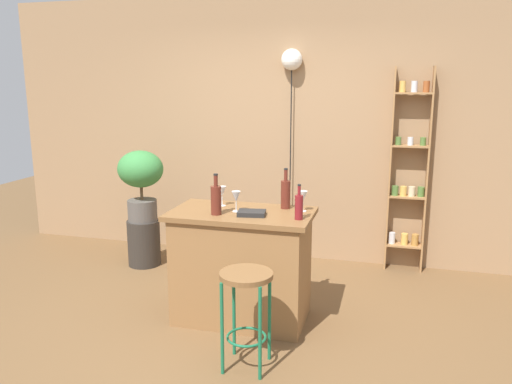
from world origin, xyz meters
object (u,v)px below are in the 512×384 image
(bar_stool, at_px, (246,297))
(cookbook, at_px, (252,213))
(bottle_olive_oil, at_px, (286,193))
(bottle_soda_blue, at_px, (299,206))
(plant_stool, at_px, (144,243))
(wine_glass_left, at_px, (303,197))
(potted_plant, at_px, (141,178))
(spice_shelf, at_px, (408,173))
(bottle_wine_red, at_px, (216,199))
(wine_glass_center, at_px, (222,192))
(wine_glass_right, at_px, (236,197))
(pendant_globe_light, at_px, (292,63))

(bar_stool, relative_size, cookbook, 3.23)
(bottle_olive_oil, bearing_deg, bar_stool, -94.80)
(cookbook, bearing_deg, bottle_soda_blue, -11.88)
(plant_stool, bearing_deg, bottle_olive_oil, -23.78)
(bottle_olive_oil, distance_m, wine_glass_left, 0.16)
(potted_plant, height_order, cookbook, potted_plant)
(spice_shelf, bearing_deg, bottle_wine_red, -131.46)
(bar_stool, distance_m, wine_glass_center, 1.07)
(bottle_soda_blue, xyz_separation_m, wine_glass_center, (-0.69, 0.25, 0.02))
(bar_stool, bearing_deg, spice_shelf, 64.48)
(bottle_wine_red, relative_size, wine_glass_right, 1.94)
(plant_stool, xyz_separation_m, wine_glass_right, (1.32, -0.94, 0.78))
(bar_stool, bearing_deg, bottle_olive_oil, 85.20)
(spice_shelf, height_order, potted_plant, spice_shelf)
(plant_stool, xyz_separation_m, wine_glass_center, (1.15, -0.79, 0.78))
(plant_stool, bearing_deg, bar_stool, -45.37)
(wine_glass_center, bearing_deg, cookbook, -35.80)
(wine_glass_left, distance_m, wine_glass_center, 0.67)
(bottle_wine_red, bearing_deg, wine_glass_left, 23.11)
(bar_stool, height_order, bottle_olive_oil, bottle_olive_oil)
(wine_glass_right, bearing_deg, pendant_globe_light, 85.59)
(pendant_globe_light, bearing_deg, wine_glass_right, -94.41)
(spice_shelf, xyz_separation_m, bottle_soda_blue, (-0.81, -1.62, -0.01))
(wine_glass_left, relative_size, pendant_globe_light, 0.07)
(bottle_wine_red, distance_m, wine_glass_left, 0.68)
(spice_shelf, bearing_deg, wine_glass_center, -137.55)
(plant_stool, bearing_deg, bottle_soda_blue, -29.49)
(spice_shelf, bearing_deg, bottle_olive_oil, -126.56)
(bar_stool, xyz_separation_m, spice_shelf, (1.05, 2.20, 0.50))
(potted_plant, height_order, bottle_soda_blue, potted_plant)
(spice_shelf, bearing_deg, bottle_soda_blue, -116.62)
(spice_shelf, distance_m, wine_glass_right, 2.02)
(cookbook, xyz_separation_m, pendant_globe_light, (-0.03, 1.63, 1.17))
(bottle_wine_red, bearing_deg, spice_shelf, 48.54)
(bottle_olive_oil, bearing_deg, bottle_soda_blue, -61.43)
(bottle_soda_blue, relative_size, cookbook, 1.27)
(plant_stool, xyz_separation_m, wine_glass_left, (1.82, -0.80, 0.78))
(wine_glass_right, bearing_deg, bottle_wine_red, -135.01)
(potted_plant, distance_m, bottle_soda_blue, 2.11)
(spice_shelf, bearing_deg, wine_glass_left, -120.94)
(wine_glass_left, bearing_deg, bottle_wine_red, -156.89)
(bottle_olive_oil, distance_m, wine_glass_center, 0.52)
(potted_plant, height_order, bottle_olive_oil, bottle_olive_oil)
(spice_shelf, distance_m, bottle_olive_oil, 1.64)
(bottle_wine_red, relative_size, pendant_globe_light, 0.14)
(bar_stool, bearing_deg, bottle_wine_red, 125.77)
(spice_shelf, xyz_separation_m, plant_stool, (-2.65, -0.58, -0.77))
(bottle_soda_blue, distance_m, cookbook, 0.38)
(bottle_olive_oil, relative_size, pendant_globe_light, 0.15)
(plant_stool, bearing_deg, wine_glass_left, -23.58)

